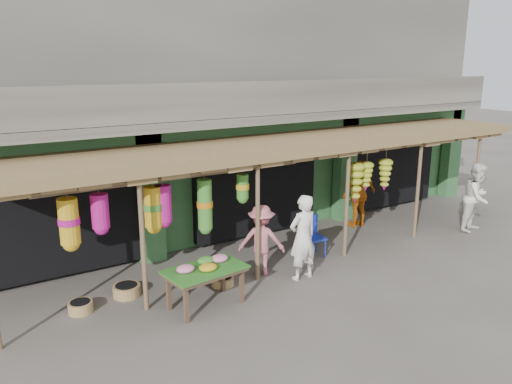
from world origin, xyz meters
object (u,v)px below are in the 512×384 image
blue_chair (312,234)px  person_front (303,237)px  person_shopper (261,240)px  person_vendor (359,194)px  flower_table (205,270)px  person_right (477,197)px

blue_chair → person_front: 1.44m
person_shopper → person_vendor: bearing=-126.1°
person_front → person_shopper: (-0.61, 0.66, -0.14)m
blue_chair → person_front: bearing=-132.5°
flower_table → person_shopper: 1.83m
person_shopper → flower_table: bearing=57.7°
blue_chair → person_right: 5.06m
blue_chair → person_right: (4.94, -1.02, 0.41)m
blue_chair → person_shopper: size_ratio=0.61×
flower_table → person_right: person_right is taller
blue_chair → person_right: size_ratio=0.51×
flower_table → person_vendor: 6.16m
flower_table → person_right: 8.28m
flower_table → person_front: person_front is taller
person_right → person_shopper: bearing=161.6°
person_front → person_vendor: size_ratio=0.98×
flower_table → person_shopper: person_shopper is taller
blue_chair → flower_table: bearing=-159.3°
flower_table → blue_chair: 3.47m
blue_chair → person_shopper: 1.67m
person_vendor → person_shopper: (-4.13, -1.28, -0.16)m
blue_chair → person_front: (-1.02, -0.93, 0.39)m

